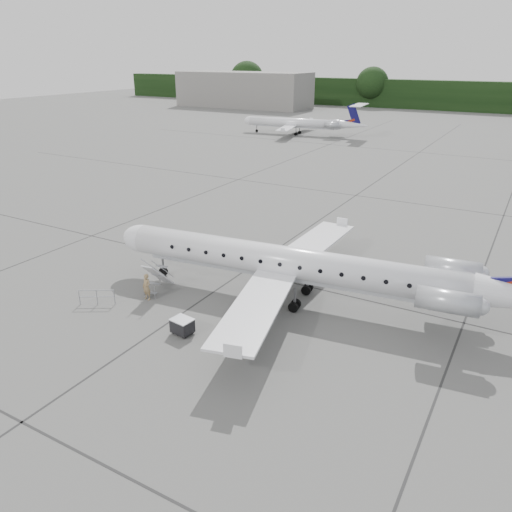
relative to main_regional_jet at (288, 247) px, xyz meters
The scene contains 9 objects.
ground 4.41m from the main_regional_jet, 51.27° to the right, with size 320.00×320.00×0.00m, color #565653.
treeline 127.99m from the main_regional_jet, 89.27° to the left, with size 260.00×4.00×8.00m, color black.
terminal_building 127.81m from the main_regional_jet, 122.34° to the left, with size 40.00×14.00×10.00m, color slate.
main_regional_jet is the anchor object (origin of this frame).
airstair 8.89m from the main_regional_jet, 158.01° to the right, with size 0.85×2.42×2.23m, color silver, non-canonical shape.
passenger 9.39m from the main_regional_jet, 149.62° to the right, with size 0.64×0.42×1.76m, color #91774F.
safety_railing 12.43m from the main_regional_jet, 146.34° to the right, with size 2.20×0.08×1.00m, color #94969C, non-canonical shape.
baggage_cart 8.14m from the main_regional_jet, 114.78° to the right, with size 1.13×0.92×0.98m, color black, non-canonical shape.
bg_regional_left 72.17m from the main_regional_jet, 115.42° to the left, with size 23.75×17.10×6.23m, color silver, non-canonical shape.
Camera 1 is at (11.05, -24.11, 14.71)m, focal length 35.00 mm.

